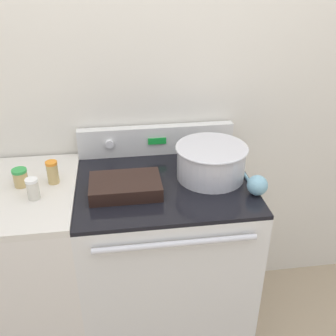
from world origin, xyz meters
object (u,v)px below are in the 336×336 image
(spice_jar_orange_cap, at_px, (53,172))
(casserole_dish, at_px, (125,185))
(spice_jar_white_cap, at_px, (33,189))
(spice_jar_green_cap, at_px, (20,177))
(mixing_bowl, at_px, (211,160))
(ladle, at_px, (257,185))

(spice_jar_orange_cap, bearing_deg, casserole_dish, -18.79)
(spice_jar_white_cap, distance_m, spice_jar_green_cap, 0.13)
(mixing_bowl, relative_size, spice_jar_orange_cap, 3.13)
(casserole_dish, bearing_deg, spice_jar_green_cap, 167.46)
(casserole_dish, distance_m, spice_jar_orange_cap, 0.33)
(ladle, relative_size, spice_jar_orange_cap, 2.93)
(spice_jar_orange_cap, relative_size, spice_jar_green_cap, 1.31)
(spice_jar_green_cap, bearing_deg, ladle, -10.41)
(mixing_bowl, height_order, spice_jar_white_cap, mixing_bowl)
(spice_jar_white_cap, height_order, spice_jar_green_cap, spice_jar_white_cap)
(casserole_dish, bearing_deg, ladle, -8.66)
(casserole_dish, xyz_separation_m, spice_jar_white_cap, (-0.37, -0.01, 0.02))
(mixing_bowl, relative_size, spice_jar_green_cap, 4.10)
(spice_jar_orange_cap, height_order, spice_jar_green_cap, spice_jar_orange_cap)
(mixing_bowl, height_order, casserole_dish, mixing_bowl)
(mixing_bowl, xyz_separation_m, spice_jar_orange_cap, (-0.69, 0.02, -0.02))
(mixing_bowl, bearing_deg, ladle, -45.73)
(casserole_dish, distance_m, ladle, 0.55)
(spice_jar_orange_cap, distance_m, spice_jar_white_cap, 0.14)
(mixing_bowl, height_order, ladle, mixing_bowl)
(mixing_bowl, height_order, spice_jar_orange_cap, mixing_bowl)
(mixing_bowl, xyz_separation_m, spice_jar_white_cap, (-0.76, -0.09, -0.03))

